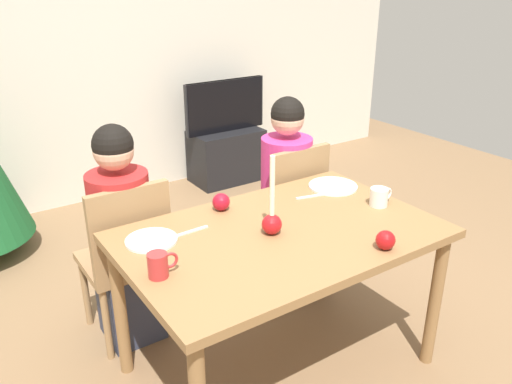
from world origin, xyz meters
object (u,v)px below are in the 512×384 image
at_px(chair_right, 289,206).
at_px(person_left_child, 124,241).
at_px(chair_left, 127,253).
at_px(tv_stand, 226,156).
at_px(plate_left, 151,240).
at_px(dining_table, 281,248).
at_px(apple_near_candle, 221,202).
at_px(person_right_child, 286,196).
at_px(candle_centerpiece, 272,219).
at_px(mug_left, 159,265).
at_px(plate_right, 333,186).
at_px(tv, 225,106).
at_px(apple_by_left_plate, 385,240).
at_px(mug_right, 379,197).

xyz_separation_m(chair_right, person_left_child, (-1.02, 0.03, 0.06)).
height_order(chair_left, tv_stand, chair_left).
relative_size(chair_left, plate_left, 4.05).
bearing_deg(dining_table, plate_left, 155.44).
bearing_deg(apple_near_candle, person_right_child, 25.59).
height_order(chair_right, person_right_child, person_right_child).
bearing_deg(plate_left, apple_near_candle, 14.79).
distance_m(chair_left, candle_centerpiece, 0.82).
bearing_deg(tv_stand, dining_table, -115.22).
bearing_deg(dining_table, chair_left, 129.79).
xyz_separation_m(person_left_child, apple_near_candle, (0.40, -0.30, 0.22)).
bearing_deg(person_left_child, apple_near_candle, -36.47).
bearing_deg(mug_left, apple_near_candle, 37.69).
distance_m(chair_left, plate_right, 1.13).
distance_m(chair_right, person_left_child, 1.02).
xyz_separation_m(plate_right, mug_left, (-1.14, -0.30, 0.04)).
bearing_deg(tv, mug_left, -125.75).
bearing_deg(plate_right, mug_left, -165.39).
relative_size(chair_left, plate_right, 3.46).
bearing_deg(chair_left, person_left_child, 90.00).
bearing_deg(apple_by_left_plate, tv_stand, 72.92).
relative_size(tv_stand, mug_right, 4.85).
distance_m(dining_table, chair_left, 0.81).
height_order(dining_table, chair_right, chair_right).
relative_size(mug_left, mug_right, 0.93).
bearing_deg(tv_stand, tv, 90.00).
distance_m(person_left_child, plate_right, 1.13).
height_order(chair_left, person_left_child, person_left_child).
height_order(person_left_child, apple_by_left_plate, person_left_child).
bearing_deg(mug_left, tv_stand, 54.24).
height_order(chair_left, mug_left, chair_left).
xyz_separation_m(tv, mug_right, (-0.52, -2.34, 0.09)).
bearing_deg(dining_table, chair_right, 49.87).
bearing_deg(person_right_child, plate_left, -158.54).
height_order(person_left_child, tv_stand, person_left_child).
relative_size(mug_left, apple_near_candle, 1.43).
distance_m(chair_left, mug_right, 1.29).
bearing_deg(plate_left, tv_stand, 52.23).
bearing_deg(plate_right, person_left_child, 159.88).
bearing_deg(apple_near_candle, chair_left, 146.64).
height_order(chair_right, plate_left, chair_right).
relative_size(dining_table, person_left_child, 1.19).
bearing_deg(person_left_child, candle_centerpiece, -53.96).
relative_size(chair_left, mug_left, 7.32).
bearing_deg(chair_right, mug_left, -149.86).
xyz_separation_m(plate_left, mug_right, (1.08, -0.28, 0.04)).
xyz_separation_m(plate_left, mug_left, (-0.09, -0.27, 0.04)).
height_order(tv_stand, tv, tv).
bearing_deg(candle_centerpiece, apple_near_candle, 100.05).
xyz_separation_m(chair_left, person_right_child, (1.02, 0.03, 0.06)).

